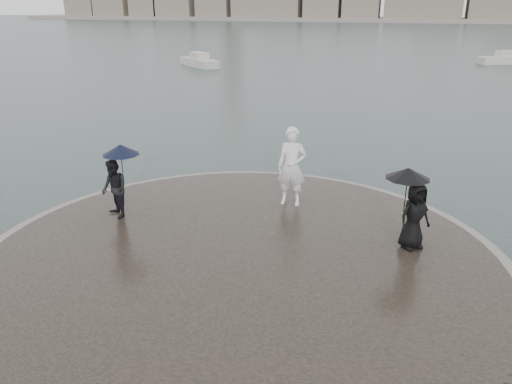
% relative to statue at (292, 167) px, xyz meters
% --- Properties ---
extents(ground, '(400.00, 400.00, 0.00)m').
position_rel_statue_xyz_m(ground, '(-0.44, -6.90, -1.50)').
color(ground, '#2B3835').
rests_on(ground, ground).
extents(kerb_ring, '(12.50, 12.50, 0.32)m').
position_rel_statue_xyz_m(kerb_ring, '(-0.44, -3.40, -1.34)').
color(kerb_ring, gray).
rests_on(kerb_ring, ground).
extents(quay_tip, '(11.90, 11.90, 0.36)m').
position_rel_statue_xyz_m(quay_tip, '(-0.44, -3.40, -1.32)').
color(quay_tip, '#2D261E').
rests_on(quay_tip, ground).
extents(statue, '(0.84, 0.55, 2.28)m').
position_rel_statue_xyz_m(statue, '(0.00, 0.00, 0.00)').
color(statue, white).
rests_on(statue, quay_tip).
extents(visitor_left, '(1.24, 1.07, 2.04)m').
position_rel_statue_xyz_m(visitor_left, '(-4.32, -2.23, -0.05)').
color(visitor_left, black).
rests_on(visitor_left, quay_tip).
extents(visitor_right, '(1.25, 1.08, 1.95)m').
position_rel_statue_xyz_m(visitor_right, '(3.30, -1.84, -0.02)').
color(visitor_right, black).
rests_on(visitor_right, quay_tip).
extents(far_skyline, '(260.00, 20.00, 37.00)m').
position_rel_statue_xyz_m(far_skyline, '(-6.73, 153.81, 4.11)').
color(far_skyline, gray).
rests_on(far_skyline, ground).
extents(boats, '(40.29, 14.73, 1.50)m').
position_rel_statue_xyz_m(boats, '(4.70, 37.10, -1.12)').
color(boats, beige).
rests_on(boats, ground).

